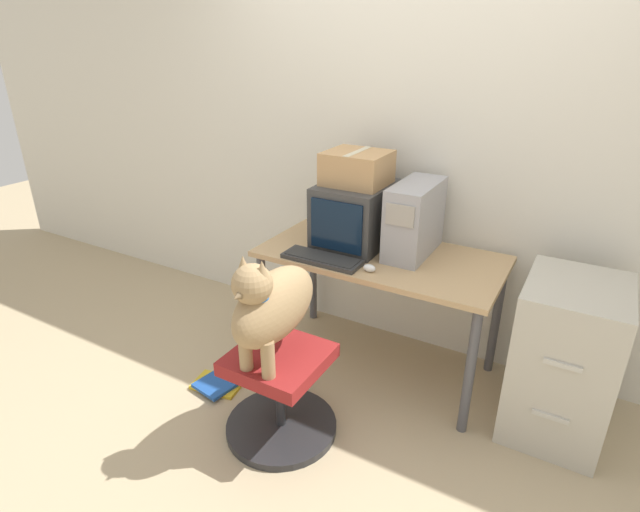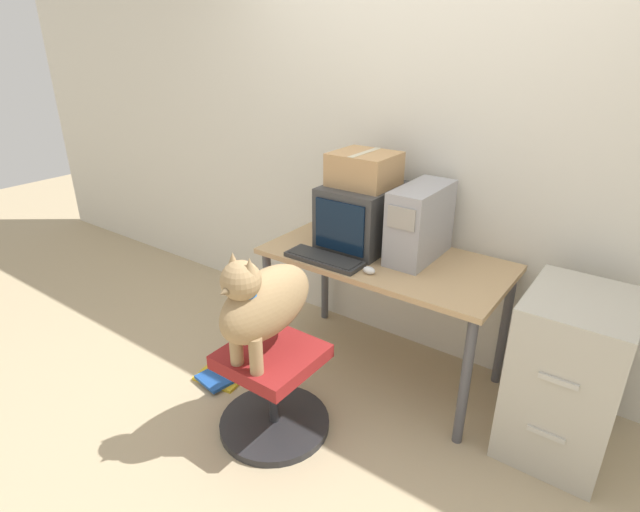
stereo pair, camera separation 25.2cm
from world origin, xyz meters
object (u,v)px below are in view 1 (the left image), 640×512
(pc_tower, at_px, (414,219))
(dog, at_px, (271,304))
(office_chair, at_px, (280,393))
(cardboard_box, at_px, (357,168))
(keyboard, at_px, (322,259))
(filing_cabinet, at_px, (563,359))
(crt_monitor, at_px, (355,214))
(book_stack_floor, at_px, (217,384))

(pc_tower, distance_m, dog, 0.98)
(office_chair, xyz_separation_m, cardboard_box, (-0.01, 0.83, 0.96))
(keyboard, distance_m, dog, 0.55)
(keyboard, bearing_deg, office_chair, -84.37)
(filing_cabinet, bearing_deg, dog, -147.22)
(dog, distance_m, filing_cabinet, 1.46)
(crt_monitor, height_order, cardboard_box, cardboard_box)
(crt_monitor, distance_m, pc_tower, 0.35)
(pc_tower, height_order, book_stack_floor, pc_tower)
(dog, bearing_deg, keyboard, 95.22)
(dog, bearing_deg, pc_tower, 69.71)
(pc_tower, relative_size, cardboard_box, 1.37)
(pc_tower, relative_size, filing_cabinet, 0.56)
(office_chair, xyz_separation_m, book_stack_floor, (-0.51, 0.09, -0.21))
(cardboard_box, bearing_deg, book_stack_floor, -124.12)
(office_chair, relative_size, dog, 1.01)
(pc_tower, distance_m, keyboard, 0.55)
(keyboard, height_order, dog, dog)
(cardboard_box, xyz_separation_m, book_stack_floor, (-0.50, -0.74, -1.17))
(pc_tower, bearing_deg, book_stack_floor, -137.83)
(keyboard, height_order, book_stack_floor, keyboard)
(filing_cabinet, relative_size, book_stack_floor, 2.73)
(dog, xyz_separation_m, filing_cabinet, (1.19, 0.77, -0.35))
(crt_monitor, height_order, dog, crt_monitor)
(pc_tower, height_order, office_chair, pc_tower)
(crt_monitor, xyz_separation_m, book_stack_floor, (-0.50, -0.73, -0.90))
(cardboard_box, bearing_deg, dog, -89.17)
(cardboard_box, bearing_deg, filing_cabinet, -4.97)
(pc_tower, bearing_deg, office_chair, -111.15)
(filing_cabinet, bearing_deg, keyboard, -169.93)
(office_chair, bearing_deg, pc_tower, 68.85)
(pc_tower, bearing_deg, dog, -110.29)
(keyboard, xyz_separation_m, book_stack_floor, (-0.46, -0.41, -0.74))
(dog, bearing_deg, filing_cabinet, 32.78)
(crt_monitor, distance_m, keyboard, 0.36)
(crt_monitor, distance_m, cardboard_box, 0.27)
(pc_tower, relative_size, dog, 0.82)
(keyboard, bearing_deg, crt_monitor, 83.38)
(crt_monitor, distance_m, office_chair, 1.08)
(crt_monitor, bearing_deg, dog, -89.17)
(office_chair, bearing_deg, dog, -90.00)
(dog, distance_m, cardboard_box, 0.97)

